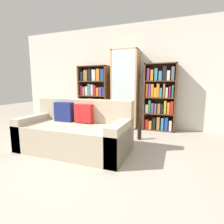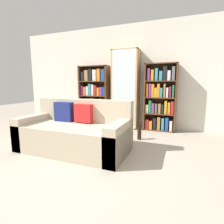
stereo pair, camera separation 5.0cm
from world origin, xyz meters
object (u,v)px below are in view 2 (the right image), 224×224
object	(u,v)px
bookshelf_right	(160,99)
wine_bottle	(139,133)
couch	(75,133)
display_cabinet	(126,90)
bookshelf_left	(94,97)

from	to	relation	value
bookshelf_right	wine_bottle	xyz separation A→B (m)	(-0.29, -0.94, -0.65)
couch	display_cabinet	xyz separation A→B (m)	(0.34, 1.90, 0.69)
bookshelf_left	display_cabinet	distance (m)	0.96
wine_bottle	display_cabinet	bearing A→B (deg)	122.84
bookshelf_left	wine_bottle	size ratio (longest dim) A/B	4.66
couch	bookshelf_left	bearing A→B (deg)	107.18
display_cabinet	wine_bottle	xyz separation A→B (m)	(0.59, -0.92, -0.86)
bookshelf_left	display_cabinet	bearing A→B (deg)	-0.96
couch	wine_bottle	world-z (taller)	couch
couch	display_cabinet	distance (m)	2.05
couch	bookshelf_left	world-z (taller)	bookshelf_left
wine_bottle	bookshelf_right	bearing A→B (deg)	72.55
couch	bookshelf_left	xyz separation A→B (m)	(-0.59, 1.91, 0.49)
display_cabinet	bookshelf_right	xyz separation A→B (m)	(0.89, 0.02, -0.21)
couch	wine_bottle	bearing A→B (deg)	46.09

